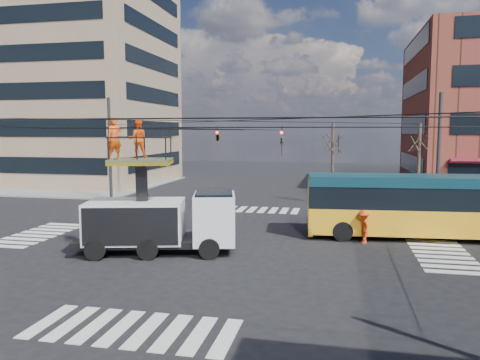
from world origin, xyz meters
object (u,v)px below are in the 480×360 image
traffic_cone (89,235)px  flagger (363,227)px  city_bus (420,205)px  worker_ground (126,227)px  utility_truck (160,209)px

traffic_cone → flagger: bearing=10.4°
city_bus → worker_ground: (-13.63, -5.04, -0.70)m
utility_truck → worker_ground: size_ratio=3.60×
traffic_cone → utility_truck: bearing=-16.0°
utility_truck → worker_ground: 2.12m
worker_ground → traffic_cone: bearing=67.2°
traffic_cone → worker_ground: worker_ground is taller
city_bus → worker_ground: 14.55m
traffic_cone → flagger: 13.44m
city_bus → flagger: bearing=-153.3°
utility_truck → traffic_cone: utility_truck is taller
utility_truck → city_bus: bearing=10.6°
utility_truck → flagger: (8.96, 3.65, -1.18)m
utility_truck → flagger: 9.74m
traffic_cone → worker_ground: size_ratio=0.34×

